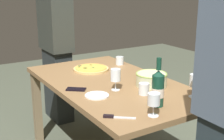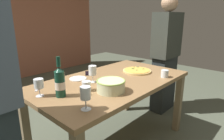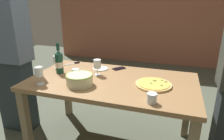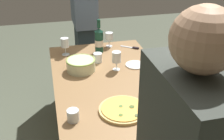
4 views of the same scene
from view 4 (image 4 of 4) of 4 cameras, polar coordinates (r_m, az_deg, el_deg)
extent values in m
cube|color=olive|center=(2.21, 0.00, -2.73)|extent=(1.60, 0.90, 0.04)
cube|color=#816E4F|center=(3.00, -10.74, -2.79)|extent=(0.07, 0.07, 0.71)
cube|color=#816E4F|center=(3.12, 3.85, -1.11)|extent=(0.07, 0.07, 0.71)
cylinder|color=#DDB970|center=(1.87, 2.25, -8.03)|extent=(0.32, 0.32, 0.02)
cylinder|color=#ECB148|center=(1.86, 2.26, -7.72)|extent=(0.29, 0.29, 0.01)
cylinder|color=#485F27|center=(1.87, 4.04, -7.41)|extent=(0.04, 0.04, 0.00)
cylinder|color=#49662E|center=(1.83, 5.52, -8.39)|extent=(0.02, 0.02, 0.00)
cylinder|color=#507636|center=(1.87, 1.79, -7.32)|extent=(0.02, 0.02, 0.00)
cylinder|color=#4F5F35|center=(1.80, 5.10, -9.16)|extent=(0.03, 0.03, 0.00)
cylinder|color=#4F6F2C|center=(1.79, 1.79, -9.09)|extent=(0.02, 0.02, 0.00)
cylinder|color=beige|center=(2.36, -6.31, 1.01)|extent=(0.24, 0.24, 0.10)
torus|color=#99BB56|center=(2.34, -6.37, 2.00)|extent=(0.24, 0.24, 0.01)
cylinder|color=#143E2D|center=(2.67, -2.63, 5.72)|extent=(0.08, 0.08, 0.21)
cone|color=#143E2D|center=(2.63, -2.68, 8.08)|extent=(0.08, 0.08, 0.04)
cylinder|color=#143E2D|center=(2.61, -2.71, 9.34)|extent=(0.03, 0.03, 0.08)
cylinder|color=silver|center=(2.68, -2.63, 5.51)|extent=(0.08, 0.08, 0.06)
cylinder|color=white|center=(2.69, -9.33, 3.14)|extent=(0.07, 0.07, 0.00)
cylinder|color=white|center=(2.67, -9.39, 3.90)|extent=(0.01, 0.01, 0.07)
cylinder|color=white|center=(2.64, -9.53, 5.50)|extent=(0.07, 0.07, 0.09)
cylinder|color=maroon|center=(2.65, -9.48, 4.90)|extent=(0.06, 0.06, 0.03)
cylinder|color=white|center=(2.84, -0.57, 4.86)|extent=(0.07, 0.07, 0.00)
cylinder|color=white|center=(2.82, -0.57, 5.52)|extent=(0.01, 0.01, 0.07)
cylinder|color=white|center=(2.80, -0.58, 6.86)|extent=(0.07, 0.07, 0.07)
cylinder|color=maroon|center=(2.81, -0.58, 6.47)|extent=(0.06, 0.06, 0.03)
cylinder|color=white|center=(2.38, 0.89, 0.13)|extent=(0.06, 0.06, 0.00)
cylinder|color=white|center=(2.36, 0.90, 0.92)|extent=(0.01, 0.01, 0.07)
cylinder|color=white|center=(2.33, 0.91, 2.67)|extent=(0.08, 0.08, 0.09)
cylinder|color=white|center=(2.50, -2.90, 2.51)|extent=(0.08, 0.08, 0.08)
cylinder|color=white|center=(1.78, -7.88, -9.10)|extent=(0.08, 0.08, 0.08)
cylinder|color=white|center=(2.45, 4.74, 1.05)|extent=(0.17, 0.17, 0.01)
cube|color=black|center=(2.31, 7.83, -0.90)|extent=(0.15, 0.16, 0.01)
cube|color=silver|center=(2.82, 3.07, 4.69)|extent=(0.10, 0.12, 0.01)
cube|color=black|center=(2.79, 4.82, 4.47)|extent=(0.06, 0.06, 0.02)
cube|color=#253137|center=(3.36, -5.28, 2.38)|extent=(0.39, 0.20, 0.85)
sphere|color=tan|center=(0.91, 18.15, 5.82)|extent=(0.22, 0.22, 0.22)
camera|label=1|loc=(4.25, 10.91, 22.72)|focal=49.82mm
camera|label=2|loc=(3.33, -28.24, 16.07)|focal=30.74mm
camera|label=3|loc=(1.86, -56.56, 3.84)|focal=32.45mm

